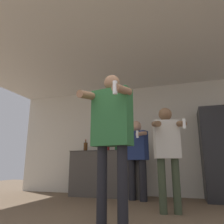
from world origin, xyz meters
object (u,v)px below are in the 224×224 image
refrigerator (218,153)px  person_man_side (167,147)px  person_woman_foreground (112,129)px  bottle_green_wine (129,145)px  bottle_brown_liquor (108,147)px  bottle_clear_vodka (117,146)px  person_spectator_back (137,154)px  bottle_red_label (86,147)px

refrigerator → person_man_side: size_ratio=1.15×
person_woman_foreground → person_man_side: person_woman_foreground is taller
bottle_green_wine → bottle_brown_liquor: bearing=180.0°
bottle_green_wine → bottle_clear_vodka: bottle_green_wine is taller
bottle_brown_liquor → person_spectator_back: bearing=-27.1°
person_man_side → person_spectator_back: bearing=123.8°
refrigerator → bottle_brown_liquor: bearing=178.9°
bottle_brown_liquor → person_man_side: 2.01m
bottle_red_label → refrigerator: bearing=-0.9°
person_spectator_back → bottle_brown_liquor: bearing=152.9°
bottle_clear_vodka → person_spectator_back: 0.69m
refrigerator → bottle_brown_liquor: (-2.32, 0.04, 0.19)m
bottle_red_label → person_spectator_back: person_spectator_back is taller
bottle_clear_vodka → person_woman_foreground: 2.56m
refrigerator → bottle_brown_liquor: 2.32m
bottle_red_label → person_man_side: size_ratio=0.18×
bottle_red_label → bottle_clear_vodka: 0.78m
bottle_green_wine → person_man_side: size_ratio=0.21×
bottle_green_wine → bottle_brown_liquor: (-0.51, 0.00, -0.02)m
bottle_green_wine → bottle_clear_vodka: size_ratio=1.21×
person_spectator_back → bottle_green_wine: bearing=122.2°
bottle_red_label → person_spectator_back: 1.39m
refrigerator → person_spectator_back: (-1.56, -0.34, -0.00)m
bottle_green_wine → person_woman_foreground: 2.50m
refrigerator → person_woman_foreground: size_ratio=1.03×
bottle_red_label → bottle_brown_liquor: bearing=0.0°
bottle_clear_vodka → person_man_side: person_man_side is taller
bottle_red_label → person_woman_foreground: 2.86m
person_woman_foreground → person_man_side: 1.20m
bottle_red_label → bottle_green_wine: bearing=0.0°
bottle_red_label → person_woman_foreground: bearing=-59.4°
refrigerator → person_man_side: (-0.88, -1.36, 0.05)m
refrigerator → person_spectator_back: refrigerator is taller
bottle_red_label → bottle_brown_liquor: (0.56, 0.00, -0.02)m
person_woman_foreground → person_spectator_back: person_woman_foreground is taller
bottle_red_label → person_spectator_back: bearing=-16.4°
bottle_red_label → person_woman_foreground: (1.46, -2.47, -0.02)m
bottle_green_wine → bottle_red_label: bearing=180.0°
bottle_red_label → person_man_side: person_man_side is taller
bottle_brown_liquor → person_spectator_back: 0.87m
bottle_clear_vodka → person_man_side: 1.87m
refrigerator → bottle_red_label: 2.89m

